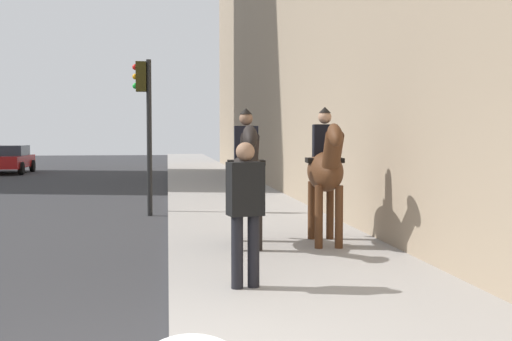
{
  "coord_description": "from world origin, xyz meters",
  "views": [
    {
      "loc": [
        -4.75,
        -0.0,
        1.88
      ],
      "look_at": [
        4.0,
        -1.25,
        1.4
      ],
      "focal_mm": 43.46,
      "sensor_mm": 36.0,
      "label": 1
    }
  ],
  "objects": [
    {
      "name": "car_near_lane",
      "position": [
        28.53,
        8.1,
        0.75
      ],
      "size": [
        4.61,
        2.13,
        1.44
      ],
      "rotation": [
        0.0,
        0.0,
        3.16
      ],
      "color": "maroon",
      "rests_on": "ground"
    },
    {
      "name": "mounted_horse_near",
      "position": [
        5.04,
        -1.25,
        1.33
      ],
      "size": [
        2.15,
        0.66,
        2.23
      ],
      "rotation": [
        0.0,
        0.0,
        3.07
      ],
      "color": "black",
      "rests_on": "sidewalk_slab"
    },
    {
      "name": "mounted_horse_far",
      "position": [
        5.06,
        -2.55,
        1.36
      ],
      "size": [
        2.15,
        0.71,
        2.26
      ],
      "rotation": [
        0.0,
        0.0,
        3.04
      ],
      "color": "#4C2B16",
      "rests_on": "sidewalk_slab"
    },
    {
      "name": "pedestrian_greeting",
      "position": [
        2.34,
        -0.89,
        1.1
      ],
      "size": [
        0.33,
        0.44,
        1.7
      ],
      "rotation": [
        0.0,
        0.0,
        0.19
      ],
      "color": "black",
      "rests_on": "sidewalk_slab"
    },
    {
      "name": "traffic_light_near_curb",
      "position": [
        10.1,
        0.51,
        2.48
      ],
      "size": [
        0.2,
        0.44,
        3.69
      ],
      "color": "black",
      "rests_on": "ground"
    }
  ]
}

